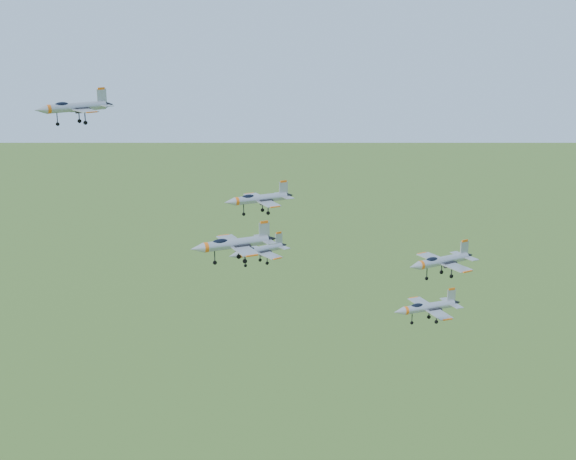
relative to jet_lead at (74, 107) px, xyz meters
name	(u,v)px	position (x,y,z in m)	size (l,w,h in m)	color
jet_lead	(74,107)	(0.00, 0.00, 0.00)	(12.34, 10.49, 3.35)	#94989F
jet_left_high	(259,199)	(23.87, -15.37, -12.72)	(11.20, 9.29, 2.99)	#94989F
jet_right_high	(233,244)	(16.40, -26.80, -15.63)	(12.28, 10.16, 3.28)	#94989F
jet_left_low	(258,250)	(27.86, -3.03, -24.66)	(11.59, 9.84, 3.14)	#94989F
jet_right_low	(441,261)	(48.17, -27.15, -21.58)	(12.18, 10.20, 3.26)	#94989F
jet_trail	(427,307)	(56.30, -10.53, -35.99)	(13.47, 11.07, 3.61)	#94989F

